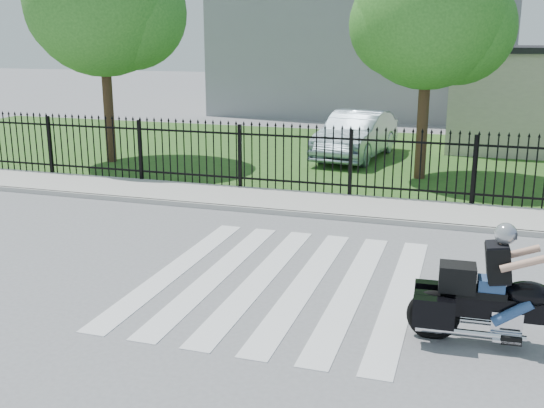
% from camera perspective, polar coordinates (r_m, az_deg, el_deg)
% --- Properties ---
extents(ground, '(120.00, 120.00, 0.00)m').
position_cam_1_polar(ground, '(10.96, 0.94, -6.95)').
color(ground, slate).
rests_on(ground, ground).
extents(crosswalk, '(5.00, 5.50, 0.01)m').
position_cam_1_polar(crosswalk, '(10.95, 0.94, -6.92)').
color(crosswalk, silver).
rests_on(crosswalk, ground).
extents(sidewalk, '(40.00, 2.00, 0.12)m').
position_cam_1_polar(sidewalk, '(15.56, 6.26, -0.18)').
color(sidewalk, '#ADAAA3').
rests_on(sidewalk, ground).
extents(curb, '(40.00, 0.12, 0.12)m').
position_cam_1_polar(curb, '(14.61, 5.47, -1.15)').
color(curb, '#ADAAA3').
rests_on(curb, ground).
extents(grass_strip, '(40.00, 12.00, 0.02)m').
position_cam_1_polar(grass_strip, '(22.31, 9.88, 4.14)').
color(grass_strip, '#24521C').
rests_on(grass_strip, ground).
extents(iron_fence, '(26.00, 0.04, 1.80)m').
position_cam_1_polar(iron_fence, '(16.32, 7.05, 3.55)').
color(iron_fence, black).
rests_on(iron_fence, ground).
extents(tree_mid, '(4.20, 4.20, 6.78)m').
position_cam_1_polar(tree_mid, '(18.81, 13.90, 16.24)').
color(tree_mid, '#382316').
rests_on(tree_mid, ground).
extents(motorcycle_rider, '(2.66, 0.87, 1.76)m').
position_cam_1_polar(motorcycle_rider, '(9.09, 20.07, -7.71)').
color(motorcycle_rider, black).
rests_on(motorcycle_rider, ground).
extents(parked_car, '(2.26, 5.00, 1.59)m').
position_cam_1_polar(parked_car, '(21.90, 7.56, 6.16)').
color(parked_car, '#8BA1AF').
rests_on(parked_car, grass_strip).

